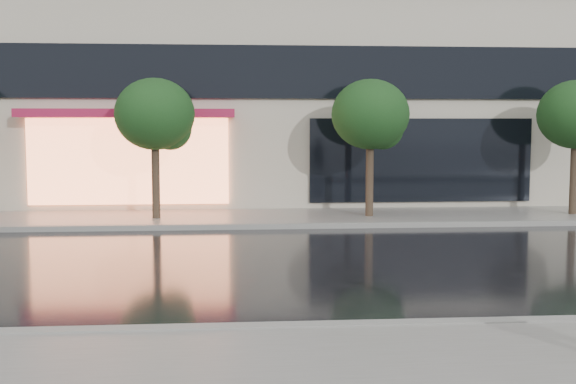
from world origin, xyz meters
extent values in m
plane|color=black|center=(0.00, 0.00, 0.00)|extent=(120.00, 120.00, 0.00)
cube|color=slate|center=(0.00, 10.25, 0.06)|extent=(60.00, 3.50, 0.12)
cube|color=gray|center=(0.00, -1.00, 0.07)|extent=(60.00, 0.25, 0.14)
cube|color=gray|center=(0.00, 8.50, 0.07)|extent=(60.00, 0.25, 0.14)
cube|color=black|center=(0.00, 11.94, 4.30)|extent=(28.00, 0.12, 1.60)
cube|color=#FF8C59|center=(-4.00, 11.92, 1.60)|extent=(6.00, 0.10, 2.60)
cube|color=#9D183F|center=(-4.00, 11.59, 3.05)|extent=(6.40, 0.70, 0.25)
cube|color=black|center=(5.00, 11.94, 1.60)|extent=(7.00, 0.10, 2.60)
cylinder|color=#33261C|center=(-3.00, 10.00, 1.10)|extent=(0.22, 0.22, 2.20)
ellipsoid|color=#143414|center=(-3.00, 10.00, 3.00)|extent=(2.20, 2.20, 1.98)
sphere|color=#143414|center=(-2.60, 10.20, 2.60)|extent=(1.20, 1.20, 1.20)
cylinder|color=#33261C|center=(3.00, 10.00, 1.10)|extent=(0.22, 0.22, 2.20)
ellipsoid|color=#143414|center=(3.00, 10.00, 3.00)|extent=(2.20, 2.20, 1.98)
sphere|color=#143414|center=(3.40, 10.20, 2.60)|extent=(1.20, 1.20, 1.20)
cylinder|color=#33261C|center=(9.00, 10.00, 1.10)|extent=(0.22, 0.22, 2.20)
ellipsoid|color=#143414|center=(9.00, 10.00, 3.00)|extent=(2.20, 2.20, 1.98)
camera|label=1|loc=(-0.91, -10.14, 2.73)|focal=45.00mm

